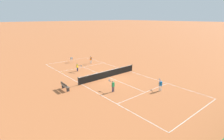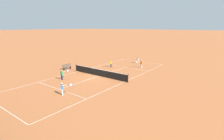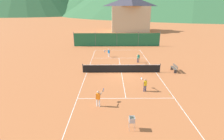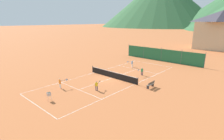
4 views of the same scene
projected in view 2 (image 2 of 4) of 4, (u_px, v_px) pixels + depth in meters
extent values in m
plane|color=#BC6638|center=(99.00, 76.00, 23.42)|extent=(600.00, 600.00, 0.00)
cube|color=white|center=(3.00, 108.00, 14.22)|extent=(8.25, 0.05, 0.01)
cube|color=white|center=(141.00, 62.00, 32.61)|extent=(8.25, 0.05, 0.01)
cube|color=white|center=(125.00, 82.00, 21.02)|extent=(0.05, 23.85, 0.01)
cube|color=white|center=(78.00, 71.00, 25.82)|extent=(0.05, 23.85, 0.01)
cube|color=white|center=(59.00, 89.00, 18.47)|extent=(8.20, 0.05, 0.01)
cube|color=white|center=(125.00, 67.00, 28.36)|extent=(8.20, 0.05, 0.01)
cube|color=white|center=(99.00, 76.00, 23.42)|extent=(0.05, 12.80, 0.01)
cylinder|color=#2D2D2D|center=(128.00, 78.00, 20.62)|extent=(0.08, 0.08, 1.06)
cylinder|color=#2D2D2D|center=(76.00, 67.00, 25.95)|extent=(0.08, 0.08, 1.06)
cube|color=black|center=(99.00, 73.00, 23.31)|extent=(9.10, 0.02, 0.91)
cube|color=white|center=(99.00, 69.00, 23.19)|extent=(9.10, 0.04, 0.06)
cylinder|color=#23284C|center=(61.00, 77.00, 21.79)|extent=(0.11, 0.11, 0.60)
cylinder|color=#23284C|center=(62.00, 78.00, 21.68)|extent=(0.11, 0.11, 0.60)
cube|color=#239E5B|center=(62.00, 73.00, 21.60)|extent=(0.30, 0.18, 0.47)
sphere|color=tan|center=(61.00, 71.00, 21.51)|extent=(0.18, 0.18, 0.18)
cylinder|color=tan|center=(61.00, 73.00, 21.70)|extent=(0.07, 0.07, 0.47)
cylinder|color=tan|center=(64.00, 72.00, 21.64)|extent=(0.08, 0.47, 0.07)
cylinder|color=black|center=(66.00, 71.00, 21.91)|extent=(0.04, 0.21, 0.03)
torus|color=#1E4CB2|center=(68.00, 71.00, 22.10)|extent=(0.03, 0.28, 0.28)
cylinder|color=silver|center=(68.00, 71.00, 22.10)|extent=(0.01, 0.25, 0.25)
cylinder|color=#23284C|center=(112.00, 66.00, 28.31)|extent=(0.10, 0.10, 0.57)
cylinder|color=#23284C|center=(111.00, 66.00, 28.34)|extent=(0.10, 0.10, 0.57)
cube|color=yellow|center=(111.00, 62.00, 28.20)|extent=(0.32, 0.27, 0.44)
sphere|color=#A37556|center=(111.00, 60.00, 28.12)|extent=(0.17, 0.17, 0.17)
cylinder|color=#A37556|center=(112.00, 63.00, 28.18)|extent=(0.06, 0.06, 0.44)
cylinder|color=#A37556|center=(110.00, 62.00, 27.98)|extent=(0.26, 0.42, 0.06)
cylinder|color=black|center=(109.00, 62.00, 27.67)|extent=(0.12, 0.19, 0.03)
torus|color=black|center=(109.00, 62.00, 27.44)|extent=(0.15, 0.26, 0.28)
cylinder|color=silver|center=(109.00, 62.00, 27.44)|extent=(0.12, 0.22, 0.25)
cylinder|color=white|center=(62.00, 92.00, 16.99)|extent=(0.11, 0.11, 0.60)
cylinder|color=white|center=(62.00, 92.00, 16.82)|extent=(0.11, 0.11, 0.60)
cube|color=blue|center=(62.00, 87.00, 16.77)|extent=(0.34, 0.30, 0.47)
sphere|color=beige|center=(62.00, 83.00, 16.69)|extent=(0.18, 0.18, 0.18)
cylinder|color=beige|center=(62.00, 86.00, 16.94)|extent=(0.07, 0.07, 0.47)
cylinder|color=beige|center=(64.00, 85.00, 16.64)|extent=(0.31, 0.43, 0.07)
cylinder|color=black|center=(68.00, 85.00, 16.75)|extent=(0.14, 0.19, 0.03)
torus|color=#1E4CB2|center=(71.00, 85.00, 16.83)|extent=(0.17, 0.25, 0.28)
cylinder|color=silver|center=(71.00, 85.00, 16.83)|extent=(0.14, 0.21, 0.25)
cylinder|color=white|center=(142.00, 66.00, 27.85)|extent=(0.11, 0.11, 0.61)
cylinder|color=white|center=(141.00, 66.00, 28.00)|extent=(0.11, 0.11, 0.61)
cube|color=orange|center=(141.00, 63.00, 27.79)|extent=(0.33, 0.24, 0.47)
sphere|color=tan|center=(141.00, 60.00, 27.70)|extent=(0.19, 0.19, 0.19)
cylinder|color=tan|center=(142.00, 63.00, 27.65)|extent=(0.07, 0.07, 0.47)
cylinder|color=tan|center=(139.00, 62.00, 27.74)|extent=(0.18, 0.48, 0.07)
cylinder|color=black|center=(138.00, 62.00, 27.53)|extent=(0.08, 0.22, 0.03)
torus|color=#1E4CB2|center=(137.00, 62.00, 27.38)|extent=(0.09, 0.28, 0.28)
cylinder|color=silver|center=(137.00, 62.00, 27.38)|extent=(0.07, 0.24, 0.25)
sphere|color=#CCE033|center=(84.00, 94.00, 17.08)|extent=(0.07, 0.07, 0.07)
sphere|color=#CCE033|center=(71.00, 103.00, 15.06)|extent=(0.07, 0.07, 0.07)
sphere|color=#CCE033|center=(90.00, 75.00, 23.87)|extent=(0.07, 0.07, 0.07)
sphere|color=#CCE033|center=(104.00, 65.00, 30.14)|extent=(0.07, 0.07, 0.07)
cylinder|color=#B7B7BC|center=(138.00, 62.00, 31.43)|extent=(0.02, 0.02, 0.55)
cylinder|color=#B7B7BC|center=(137.00, 61.00, 31.63)|extent=(0.02, 0.02, 0.55)
cylinder|color=#B7B7BC|center=(138.00, 62.00, 31.16)|extent=(0.02, 0.02, 0.55)
cylinder|color=#B7B7BC|center=(136.00, 62.00, 31.36)|extent=(0.02, 0.02, 0.55)
cube|color=#B7B7BC|center=(137.00, 60.00, 31.32)|extent=(0.34, 0.34, 0.02)
cube|color=#B7B7BC|center=(138.00, 59.00, 31.42)|extent=(0.34, 0.02, 0.34)
cube|color=#B7B7BC|center=(137.00, 59.00, 31.15)|extent=(0.34, 0.02, 0.34)
cube|color=#B7B7BC|center=(138.00, 59.00, 31.19)|extent=(0.02, 0.34, 0.34)
cube|color=#B7B7BC|center=(136.00, 59.00, 31.38)|extent=(0.02, 0.34, 0.34)
sphere|color=#CCE033|center=(137.00, 60.00, 31.39)|extent=(0.07, 0.07, 0.07)
sphere|color=#CCE033|center=(137.00, 60.00, 31.22)|extent=(0.07, 0.07, 0.07)
sphere|color=#CCE033|center=(138.00, 60.00, 31.16)|extent=(0.07, 0.07, 0.07)
sphere|color=#CCE033|center=(137.00, 60.00, 31.38)|extent=(0.07, 0.07, 0.07)
sphere|color=#CCE033|center=(137.00, 60.00, 31.27)|extent=(0.07, 0.07, 0.07)
sphere|color=#CCE033|center=(137.00, 60.00, 31.18)|extent=(0.07, 0.07, 0.07)
sphere|color=#CCE033|center=(138.00, 60.00, 31.23)|extent=(0.07, 0.07, 0.07)
sphere|color=#CCE033|center=(137.00, 60.00, 31.42)|extent=(0.07, 0.07, 0.07)
sphere|color=#CCE033|center=(138.00, 60.00, 31.40)|extent=(0.07, 0.07, 0.07)
sphere|color=#CCE033|center=(138.00, 60.00, 31.27)|extent=(0.07, 0.07, 0.07)
sphere|color=#CCE033|center=(137.00, 60.00, 31.32)|extent=(0.07, 0.07, 0.07)
sphere|color=#CCE033|center=(137.00, 59.00, 31.48)|extent=(0.07, 0.07, 0.07)
sphere|color=#CCE033|center=(137.00, 59.00, 31.27)|extent=(0.07, 0.07, 0.07)
sphere|color=#CCE033|center=(137.00, 59.00, 31.36)|extent=(0.07, 0.07, 0.07)
sphere|color=#CCE033|center=(137.00, 59.00, 31.28)|extent=(0.07, 0.07, 0.07)
sphere|color=#CCE033|center=(138.00, 59.00, 31.25)|extent=(0.07, 0.07, 0.07)
sphere|color=#CCE033|center=(138.00, 59.00, 31.33)|extent=(0.07, 0.07, 0.07)
sphere|color=#CCE033|center=(137.00, 59.00, 31.34)|extent=(0.07, 0.07, 0.07)
cube|color=#51473D|center=(67.00, 67.00, 26.81)|extent=(0.36, 1.50, 0.05)
cube|color=#51473D|center=(66.00, 65.00, 26.84)|extent=(0.04, 1.50, 0.28)
cube|color=#333338|center=(70.00, 67.00, 27.32)|extent=(0.32, 0.06, 0.44)
cube|color=#333338|center=(64.00, 69.00, 26.40)|extent=(0.32, 0.06, 0.44)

